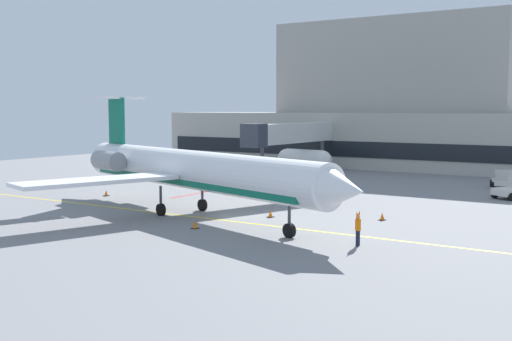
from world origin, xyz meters
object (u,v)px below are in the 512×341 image
regional_jet (188,170)px  pushback_tractor (503,180)px  baggage_tug (247,165)px  fuel_tank (304,159)px  marshaller (358,228)px

regional_jet → pushback_tractor: 34.06m
baggage_tug → pushback_tractor: (30.30, 1.13, -0.14)m
regional_jet → pushback_tractor: (16.12, 29.90, -2.54)m
pushback_tractor → baggage_tug: bearing=-177.9°
baggage_tug → pushback_tractor: bearing=2.1°
regional_jet → fuel_tank: size_ratio=4.20×
baggage_tug → marshaller: (29.59, -32.09, 0.03)m
marshaller → fuel_tank: bearing=123.1°
pushback_tractor → fuel_tank: size_ratio=0.45×
baggage_tug → fuel_tank: bearing=46.2°
baggage_tug → pushback_tractor: baggage_tug is taller
regional_jet → marshaller: regional_jet is taller
regional_jet → baggage_tug: bearing=116.2°
pushback_tractor → fuel_tank: fuel_tank is taller
regional_jet → baggage_tug: (-14.18, 28.77, -2.40)m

